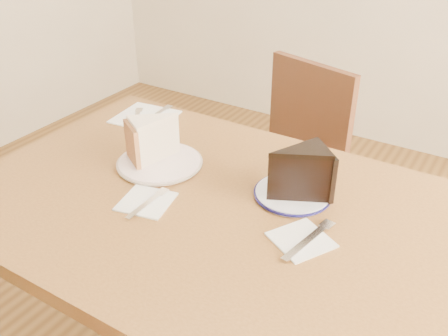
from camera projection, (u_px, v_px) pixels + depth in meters
table at (213, 236)px, 1.21m from camera, size 1.20×0.80×0.75m
chair_far at (282, 170)px, 1.83m from camera, size 0.52×0.52×0.85m
plate_cream at (160, 163)px, 1.31m from camera, size 0.22×0.22×0.01m
plate_navy at (293, 194)px, 1.18m from camera, size 0.18×0.18×0.01m
carrot_cake at (157, 139)px, 1.30m from camera, size 0.14×0.15×0.10m
chocolate_cake at (296, 176)px, 1.14m from camera, size 0.16×0.16×0.11m
napkin_cream at (146, 202)px, 1.16m from camera, size 0.14×0.14×0.00m
napkin_navy at (301, 240)px, 1.04m from camera, size 0.15×0.15×0.00m
napkin_spare at (145, 117)px, 1.57m from camera, size 0.19×0.19×0.00m
fork_cream at (147, 204)px, 1.15m from camera, size 0.02×0.14×0.00m
knife_navy at (308, 240)px, 1.03m from camera, size 0.05×0.17×0.00m
fork_spare at (158, 114)px, 1.58m from camera, size 0.02×0.14×0.00m
knife_spare at (136, 119)px, 1.54m from camera, size 0.10×0.14×0.00m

